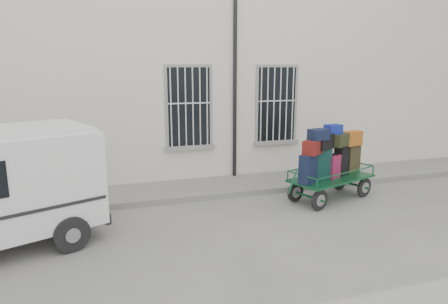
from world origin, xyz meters
TOP-DOWN VIEW (x-y plane):
  - ground at (0.00, 0.00)m, footprint 80.00×80.00m
  - building at (0.00, 5.50)m, footprint 24.00×5.15m
  - sidewalk at (0.00, 2.20)m, footprint 24.00×1.70m
  - luggage_cart at (2.69, 0.49)m, footprint 2.71×1.70m

SIDE VIEW (x-z plane):
  - ground at x=0.00m, z-range 0.00..0.00m
  - sidewalk at x=0.00m, z-range 0.00..0.15m
  - luggage_cart at x=2.69m, z-range 0.05..2.00m
  - building at x=0.00m, z-range 0.00..6.00m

